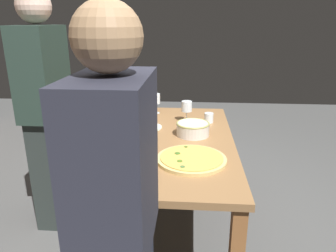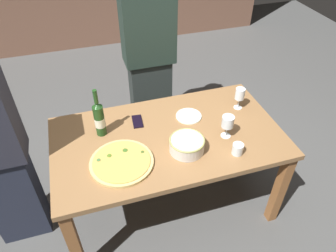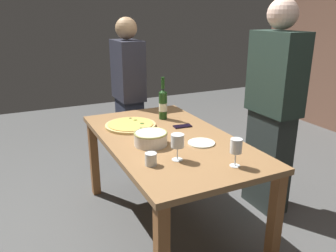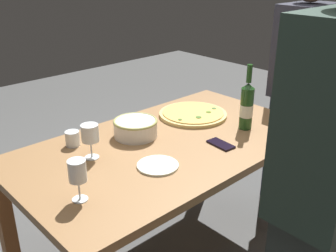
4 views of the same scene
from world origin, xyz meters
name	(u,v)px [view 2 (image 2 of 4)]	position (x,y,z in m)	size (l,w,h in m)	color
ground_plane	(168,201)	(0.00, 0.00, 0.00)	(8.00, 8.00, 0.00)	#4F4F4E
dining_table	(168,145)	(0.00, 0.00, 0.66)	(1.60, 0.90, 0.75)	olive
pizza	(122,162)	(-0.36, -0.16, 0.76)	(0.41, 0.41, 0.03)	#D7B970
serving_bowl	(187,144)	(0.08, -0.17, 0.80)	(0.24, 0.24, 0.09)	silver
wine_bottle	(99,118)	(-0.44, 0.16, 0.89)	(0.07, 0.07, 0.36)	#1D441A
wine_glass_near_pizza	(228,122)	(0.38, -0.12, 0.87)	(0.08, 0.08, 0.17)	white
wine_glass_by_bottle	(240,95)	(0.61, 0.15, 0.87)	(0.07, 0.07, 0.17)	white
cup_amber	(238,149)	(0.38, -0.30, 0.79)	(0.07, 0.07, 0.08)	white
side_plate	(189,116)	(0.21, 0.16, 0.76)	(0.19, 0.19, 0.01)	white
cell_phone	(137,121)	(-0.17, 0.21, 0.76)	(0.07, 0.14, 0.01)	black
person_host	(149,58)	(0.10, 0.89, 0.88)	(0.44, 0.24, 1.73)	#29312E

